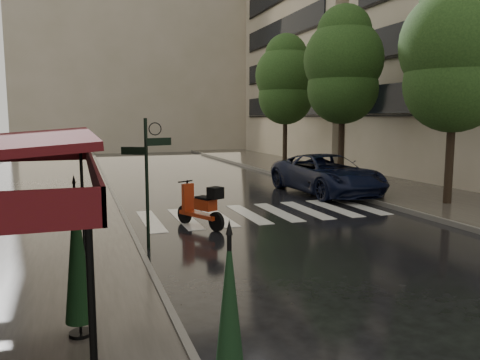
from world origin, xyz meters
TOP-DOWN VIEW (x-y plane):
  - ground at (0.00, 0.00)m, footprint 120.00×120.00m
  - sidewalk_near at (-4.50, 12.00)m, footprint 6.00×60.00m
  - sidewalk_far at (10.25, 12.00)m, footprint 5.50×60.00m
  - curb_near at (-1.45, 12.00)m, footprint 0.12×60.00m
  - curb_far at (7.45, 12.00)m, footprint 0.12×60.00m
  - crosswalk at (2.98, 6.00)m, footprint 7.85×3.20m
  - signpost at (-1.19, 3.00)m, footprint 1.17×0.29m
  - haussmann_far at (16.50, 26.00)m, footprint 8.00×16.00m
  - backdrop_building at (3.00, 38.00)m, footprint 22.00×6.00m
  - tree_near at (9.60, 5.00)m, footprint 3.80×3.80m
  - tree_mid at (9.50, 12.00)m, footprint 3.80×3.80m
  - tree_far at (9.70, 19.00)m, footprint 3.80×3.80m
  - scooter at (0.54, 4.68)m, footprint 1.05×1.80m
  - parked_car at (7.00, 8.95)m, footprint 2.95×5.93m
  - parasol_front at (-2.78, -1.50)m, footprint 0.39×0.39m
  - parasol_back at (-1.65, -4.71)m, footprint 0.40×0.40m

SIDE VIEW (x-z plane):
  - ground at x=0.00m, z-range 0.00..0.00m
  - crosswalk at x=2.98m, z-range 0.00..0.01m
  - sidewalk_near at x=-4.50m, z-range 0.00..0.12m
  - sidewalk_far at x=10.25m, z-range 0.00..0.12m
  - curb_near at x=-1.45m, z-range -0.01..0.15m
  - curb_far at x=7.45m, z-range -0.01..0.15m
  - scooter at x=0.54m, z-range -0.05..1.24m
  - parked_car at x=7.00m, z-range 0.00..1.61m
  - parasol_back at x=-1.65m, z-range 0.20..2.35m
  - parasol_front at x=-2.78m, z-range 0.20..2.37m
  - signpost at x=-1.19m, z-range 0.28..3.38m
  - tree_near at x=9.60m, z-range 1.33..9.31m
  - tree_far at x=9.70m, z-range 1.37..9.54m
  - tree_mid at x=9.50m, z-range 1.42..9.76m
  - haussmann_far at x=16.50m, z-range 0.00..18.50m
  - backdrop_building at x=3.00m, z-range 0.00..20.00m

